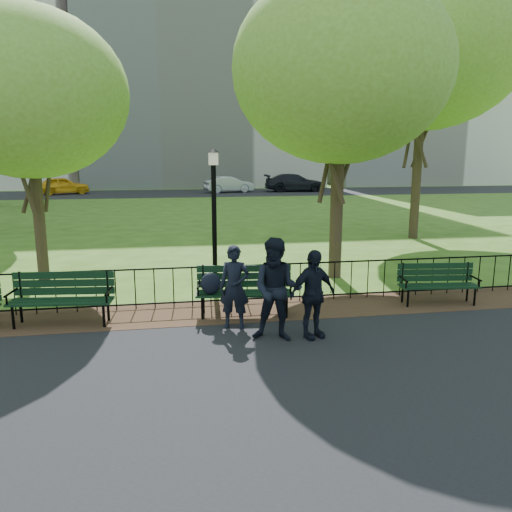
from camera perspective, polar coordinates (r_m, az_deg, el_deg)
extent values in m
plane|color=#365B18|center=(9.26, 2.16, -9.02)|extent=(120.00, 120.00, 0.00)
cube|color=black|center=(6.29, 8.98, -19.63)|extent=(60.00, 9.20, 0.01)
cube|color=#3A2517|center=(10.65, 0.48, -6.17)|extent=(60.00, 1.60, 0.01)
cube|color=black|center=(43.64, -7.48, 7.14)|extent=(70.00, 9.00, 0.01)
cylinder|color=black|center=(10.90, 0.01, -1.04)|extent=(24.00, 0.04, 0.04)
cylinder|color=black|center=(11.09, 0.01, -4.87)|extent=(24.00, 0.04, 0.04)
cylinder|color=black|center=(11.00, 0.01, -3.22)|extent=(0.02, 0.02, 0.90)
cube|color=#B3AFA3|center=(57.82, -6.36, 23.16)|extent=(24.00, 15.00, 30.00)
cube|color=silver|center=(63.57, 17.17, 18.93)|extent=(20.00, 15.00, 24.00)
cube|color=black|center=(10.14, -1.35, -4.29)|extent=(2.00, 0.76, 0.04)
cube|color=black|center=(10.32, -1.39, -1.87)|extent=(1.94, 0.29, 0.49)
cylinder|color=black|center=(10.04, -6.16, -5.96)|extent=(0.05, 0.05, 0.49)
cylinder|color=black|center=(10.07, 3.51, -5.86)|extent=(0.05, 0.05, 0.49)
cylinder|color=black|center=(10.41, -6.03, -5.32)|extent=(0.05, 0.05, 0.49)
cylinder|color=black|center=(10.44, 3.29, -5.22)|extent=(0.05, 0.05, 0.49)
cylinder|color=black|center=(10.11, -6.57, -3.27)|extent=(0.12, 0.61, 0.04)
cylinder|color=black|center=(10.15, 3.85, -3.16)|extent=(0.12, 0.61, 0.04)
ellipsoid|color=black|center=(9.98, -5.19, -3.15)|extent=(0.44, 0.33, 0.44)
cube|color=black|center=(10.30, -21.41, -4.86)|extent=(1.98, 0.71, 0.04)
cube|color=black|center=(10.47, -21.11, -2.49)|extent=(1.93, 0.24, 0.48)
cylinder|color=black|center=(10.48, -26.02, -6.36)|extent=(0.05, 0.05, 0.48)
cylinder|color=black|center=(9.97, -17.00, -6.55)|extent=(0.05, 0.05, 0.48)
cylinder|color=black|center=(10.82, -25.27, -5.75)|extent=(0.05, 0.05, 0.48)
cylinder|color=black|center=(10.33, -16.53, -5.89)|extent=(0.05, 0.05, 0.48)
cylinder|color=black|center=(10.57, -26.22, -3.78)|extent=(0.10, 0.60, 0.04)
cylinder|color=black|center=(10.02, -16.49, -3.84)|extent=(0.10, 0.60, 0.04)
cube|color=black|center=(11.63, 20.17, -3.24)|extent=(1.75, 0.64, 0.04)
cube|color=black|center=(11.78, 19.81, -1.40)|extent=(1.70, 0.22, 0.43)
cylinder|color=black|center=(11.26, 16.98, -4.63)|extent=(0.05, 0.05, 0.43)
cylinder|color=black|center=(11.86, 23.72, -4.31)|extent=(0.05, 0.05, 0.43)
cylinder|color=black|center=(11.57, 16.39, -4.17)|extent=(0.05, 0.05, 0.43)
cylinder|color=black|center=(12.15, 22.99, -3.89)|extent=(0.05, 0.05, 0.43)
cylinder|color=black|center=(11.30, 16.47, -2.54)|extent=(0.10, 0.53, 0.04)
cylinder|color=black|center=(11.94, 23.78, -2.30)|extent=(0.10, 0.53, 0.04)
cylinder|color=black|center=(12.15, -4.66, -3.66)|extent=(0.27, 0.27, 0.15)
cylinder|color=black|center=(11.85, -4.78, 3.14)|extent=(0.11, 0.11, 3.06)
cube|color=beige|center=(11.73, -4.91, 11.03)|extent=(0.21, 0.21, 0.29)
cone|color=black|center=(11.73, -4.93, 11.96)|extent=(0.31, 0.31, 0.11)
cylinder|color=#2D2116|center=(14.05, -23.48, 3.18)|extent=(0.29, 0.29, 2.89)
ellipsoid|color=olive|center=(14.01, -24.59, 16.51)|extent=(4.86, 4.86, 4.13)
cylinder|color=#2D2116|center=(13.41, 9.16, 4.45)|extent=(0.33, 0.33, 3.27)
ellipsoid|color=olive|center=(13.47, 9.69, 20.27)|extent=(5.51, 5.51, 4.68)
cylinder|color=#2D2116|center=(20.54, 17.86, 8.17)|extent=(0.35, 0.35, 4.50)
ellipsoid|color=olive|center=(20.92, 18.78, 22.21)|extent=(7.57, 7.57, 6.44)
imported|color=black|center=(9.39, -2.47, -3.57)|extent=(0.66, 0.53, 1.58)
imported|color=black|center=(8.74, 2.42, -3.88)|extent=(0.99, 0.72, 1.84)
imported|color=black|center=(8.93, 6.48, -4.36)|extent=(1.02, 0.68, 1.61)
imported|color=gold|center=(44.79, -21.26, 7.51)|extent=(4.59, 3.17, 1.45)
imported|color=#A5A7AD|center=(43.95, -3.14, 8.18)|extent=(4.49, 2.39, 1.41)
imported|color=black|center=(45.31, 4.45, 8.36)|extent=(5.53, 2.53, 1.57)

